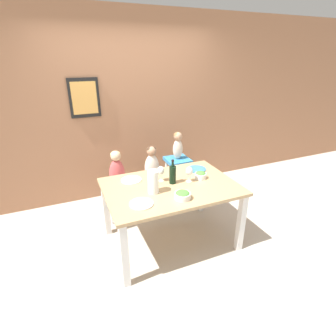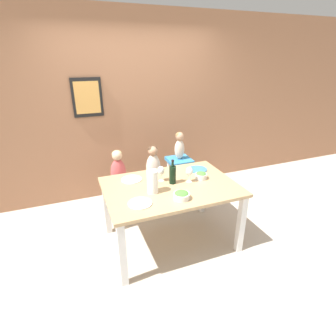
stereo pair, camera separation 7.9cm
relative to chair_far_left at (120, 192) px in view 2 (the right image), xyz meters
name	(u,v)px [view 2 (the right image)]	position (x,y,z in m)	size (l,w,h in m)	color
ground_plane	(170,240)	(0.43, -0.77, -0.37)	(14.00, 14.00, 0.00)	#BCB2A3
wall_back	(134,108)	(0.43, 0.70, 0.98)	(10.00, 0.09, 2.70)	#9E6B4C
dining_table	(170,193)	(0.43, -0.77, 0.28)	(1.45, 1.01, 0.75)	tan
chair_far_left	(120,192)	(0.00, 0.00, 0.00)	(0.38, 0.39, 0.44)	silver
chair_far_center	(154,186)	(0.49, 0.00, 0.00)	(0.38, 0.39, 0.44)	silver
chair_right_highchair	(179,170)	(0.88, 0.00, 0.19)	(0.33, 0.33, 0.73)	silver
person_child_left	(118,169)	(0.00, 0.00, 0.33)	(0.20, 0.16, 0.52)	#C64C4C
person_child_center	(153,164)	(0.49, 0.00, 0.33)	(0.20, 0.16, 0.52)	beige
person_baby_right	(180,144)	(0.88, 0.00, 0.57)	(0.14, 0.12, 0.39)	beige
wine_bottle	(173,174)	(0.48, -0.72, 0.49)	(0.08, 0.08, 0.28)	black
paper_towel_roll	(153,182)	(0.20, -0.85, 0.51)	(0.11, 0.11, 0.25)	white
wine_glass_near	(189,172)	(0.66, -0.76, 0.51)	(0.08, 0.08, 0.18)	white
wine_glass_far	(161,171)	(0.37, -0.62, 0.51)	(0.08, 0.08, 0.18)	white
salad_bowl_large	(181,195)	(0.43, -1.08, 0.42)	(0.17, 0.17, 0.08)	white
salad_bowl_small	(201,175)	(0.83, -0.73, 0.42)	(0.14, 0.14, 0.08)	white
dinner_plate_front_left	(140,203)	(0.01, -1.02, 0.39)	(0.24, 0.24, 0.01)	silver
dinner_plate_back_left	(132,179)	(0.06, -0.47, 0.39)	(0.24, 0.24, 0.01)	silver
dinner_plate_back_right	(198,169)	(0.91, -0.50, 0.39)	(0.24, 0.24, 0.01)	teal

